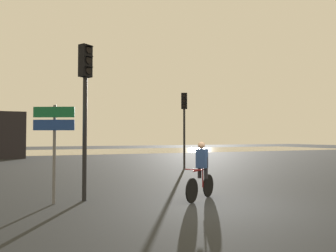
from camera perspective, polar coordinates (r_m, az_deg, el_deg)
The scene contains 6 objects.
ground_plane at distance 8.60m, azimuth 10.66°, elevation -13.67°, with size 120.00×120.00×0.00m, color black.
water_strip at distance 41.53m, azimuth -17.11°, elevation -4.31°, with size 80.00×16.00×0.01m, color #9E937F.
traffic_light_far_right at distance 18.39m, azimuth 2.84°, elevation 1.79°, with size 0.40×0.42×4.24m.
traffic_light_near_left at distance 9.44m, azimuth -14.22°, elevation 5.79°, with size 0.40×0.42×4.33m.
direction_sign_post at distance 9.10m, azimuth -19.23°, elevation -1.57°, with size 1.00×0.52×2.60m.
cyclist at distance 9.36m, azimuth 5.84°, elevation -7.66°, with size 1.42×1.01×1.62m.
Camera 1 is at (-4.74, -6.97, 1.75)m, focal length 35.00 mm.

